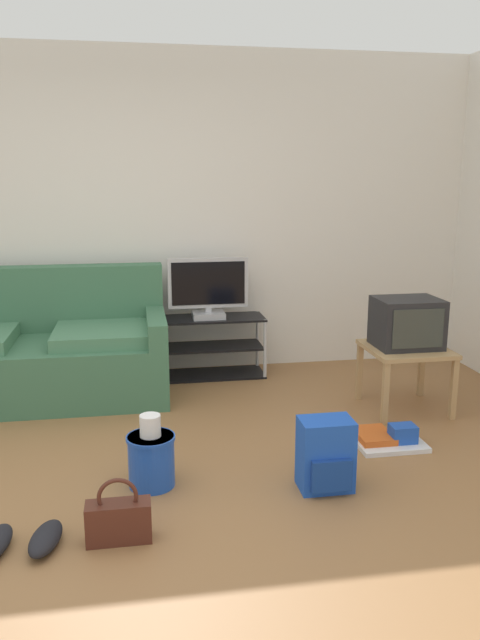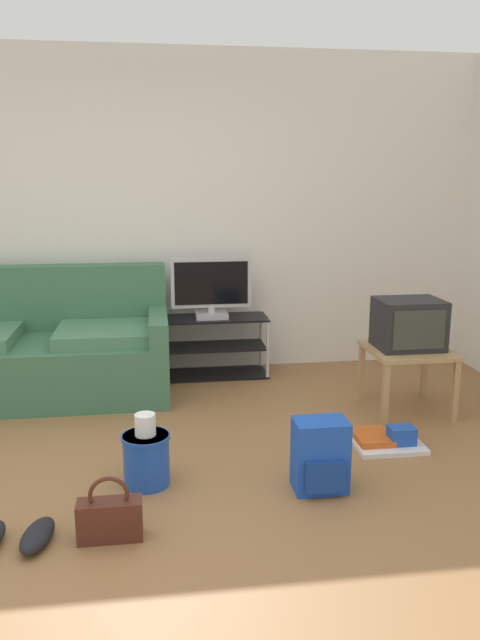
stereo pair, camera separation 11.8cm
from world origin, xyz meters
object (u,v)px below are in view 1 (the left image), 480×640
object	(u,v)px
backpack	(326,455)
sneakers_pair	(20,541)
handbag	(119,519)
crt_tv	(407,323)
cleaning_bucket	(151,456)
flat_tv	(208,289)
tv_stand	(208,347)
floor_tray	(387,438)
couch	(37,353)
side_table	(406,356)

from	to	relation	value
backpack	sneakers_pair	bearing A→B (deg)	164.52
backpack	handbag	world-z (taller)	backpack
crt_tv	cleaning_bucket	distance (m)	2.11
flat_tv	sneakers_pair	distance (m)	2.75
tv_stand	floor_tray	size ratio (longest dim) A/B	2.21
sneakers_pair	floor_tray	xyz separation A→B (m)	(2.11, 0.82, -0.00)
crt_tv	sneakers_pair	distance (m)	2.91
couch	handbag	bearing A→B (deg)	-73.05
flat_tv	side_table	distance (m)	1.69
sneakers_pair	couch	bearing A→B (deg)	95.56
backpack	couch	bearing A→B (deg)	106.55
side_table	handbag	distance (m)	2.48
cleaning_bucket	floor_tray	size ratio (longest dim) A/B	0.96
crt_tv	couch	bearing A→B (deg)	164.78
flat_tv	floor_tray	bearing A→B (deg)	-58.73
side_table	cleaning_bucket	xyz separation A→B (m)	(-1.86, -0.87, -0.23)
cleaning_bucket	floor_tray	bearing A→B (deg)	11.24
tv_stand	backpack	size ratio (longest dim) A/B	2.38
cleaning_bucket	tv_stand	bearing A→B (deg)	74.05
backpack	handbag	bearing A→B (deg)	169.18
side_table	sneakers_pair	size ratio (longest dim) A/B	1.40
flat_tv	floor_tray	world-z (taller)	flat_tv
flat_tv	cleaning_bucket	bearing A→B (deg)	-106.13
crt_tv	side_table	bearing A→B (deg)	-90.00
tv_stand	handbag	xyz separation A→B (m)	(-0.71, -2.41, -0.15)
tv_stand	flat_tv	size ratio (longest dim) A/B	1.42
couch	flat_tv	bearing A→B (deg)	10.56
flat_tv	crt_tv	size ratio (longest dim) A/B	1.47
handbag	sneakers_pair	size ratio (longest dim) A/B	0.79
couch	crt_tv	world-z (taller)	couch
side_table	crt_tv	distance (m)	0.25
handbag	cleaning_bucket	distance (m)	0.55
couch	side_table	world-z (taller)	couch
tv_stand	crt_tv	xyz separation A→B (m)	(1.32, -1.00, 0.39)
flat_tv	crt_tv	distance (m)	1.65
flat_tv	handbag	distance (m)	2.58
flat_tv	handbag	world-z (taller)	flat_tv
flat_tv	crt_tv	xyz separation A→B (m)	(1.32, -0.98, -0.12)
sneakers_pair	backpack	bearing A→B (deg)	12.09
backpack	flat_tv	bearing A→B (deg)	73.18
flat_tv	cleaning_bucket	xyz separation A→B (m)	(-0.54, -1.87, -0.59)
side_table	sneakers_pair	distance (m)	2.86
couch	handbag	size ratio (longest dim) A/B	6.18
backpack	handbag	size ratio (longest dim) A/B	1.25
backpack	cleaning_bucket	world-z (taller)	cleaning_bucket
crt_tv	floor_tray	bearing A→B (deg)	-121.35
couch	flat_tv	size ratio (longest dim) A/B	2.95
tv_stand	flat_tv	xyz separation A→B (m)	(0.00, -0.02, 0.51)
side_table	cleaning_bucket	distance (m)	2.07
floor_tray	couch	bearing A→B (deg)	150.32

